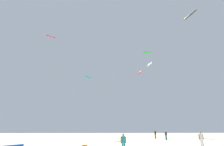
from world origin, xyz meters
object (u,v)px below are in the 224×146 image
person_midground (166,134)px  person_left (155,134)px  kite_aloft_5 (147,52)px  cooler_box (85,146)px  kite_aloft_4 (51,37)px  kite_aloft_2 (149,64)px  person_right (201,138)px  kite_aloft_1 (88,77)px  kite_aloft_3 (190,15)px  kite_aloft_0 (140,73)px  person_foreground (123,141)px

person_midground → person_left: person_midground is taller
kite_aloft_5 → cooler_box: bearing=-124.0°
person_midground → kite_aloft_4: size_ratio=0.55×
kite_aloft_2 → cooler_box: bearing=-122.0°
person_midground → person_right: person_right is taller
kite_aloft_1 → kite_aloft_3: kite_aloft_3 is taller
person_midground → kite_aloft_4: 36.23m
kite_aloft_4 → kite_aloft_0: bearing=24.8°
person_midground → kite_aloft_1: 23.54m
cooler_box → kite_aloft_5: 32.08m
person_foreground → kite_aloft_1: kite_aloft_1 is taller
kite_aloft_1 → kite_aloft_5: kite_aloft_5 is taller
person_right → kite_aloft_1: kite_aloft_1 is taller
person_foreground → cooler_box: bearing=-147.5°
person_left → cooler_box: (-12.67, -15.59, -0.79)m
person_right → kite_aloft_5: 28.79m
person_left → kite_aloft_4: bearing=42.8°
kite_aloft_2 → kite_aloft_3: size_ratio=0.84×
cooler_box → kite_aloft_4: bearing=123.4°
kite_aloft_1 → cooler_box: bearing=-83.5°
person_right → kite_aloft_3: (7.63, 10.30, 25.08)m
person_left → kite_aloft_1: size_ratio=0.52×
person_right → kite_aloft_2: kite_aloft_2 is taller
person_midground → kite_aloft_1: size_ratio=0.53×
person_midground → kite_aloft_1: (-15.95, 10.35, 13.89)m
person_midground → kite_aloft_2: (1.52, 12.46, 18.67)m
cooler_box → kite_aloft_2: size_ratio=0.16×
person_midground → kite_aloft_4: kite_aloft_4 is taller
kite_aloft_3 → person_midground: bearing=168.1°
cooler_box → kite_aloft_0: bearing=66.4°
person_left → kite_aloft_4: kite_aloft_4 is taller
person_left → cooler_box: 20.10m
person_midground → kite_aloft_1: kite_aloft_1 is taller
person_midground → kite_aloft_0: bearing=-13.5°
kite_aloft_5 → kite_aloft_4: bearing=-178.1°
kite_aloft_1 → person_right: bearing=-54.5°
person_left → kite_aloft_5: kite_aloft_5 is taller
person_foreground → kite_aloft_1: 29.90m
person_midground → kite_aloft_3: kite_aloft_3 is taller
person_right → cooler_box: bearing=-93.3°
person_right → cooler_box: 13.38m
kite_aloft_2 → kite_aloft_4: bearing=-169.8°
person_left → person_midground: bearing=151.4°
cooler_box → kite_aloft_5: kite_aloft_5 is taller
person_left → kite_aloft_5: bearing=-49.4°
kite_aloft_1 → person_foreground: bearing=-75.8°
kite_aloft_0 → kite_aloft_1: size_ratio=1.34×
kite_aloft_1 → kite_aloft_2: size_ratio=0.89×
kite_aloft_0 → kite_aloft_1: (-16.01, -9.15, -4.55)m
kite_aloft_4 → kite_aloft_1: bearing=15.9°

